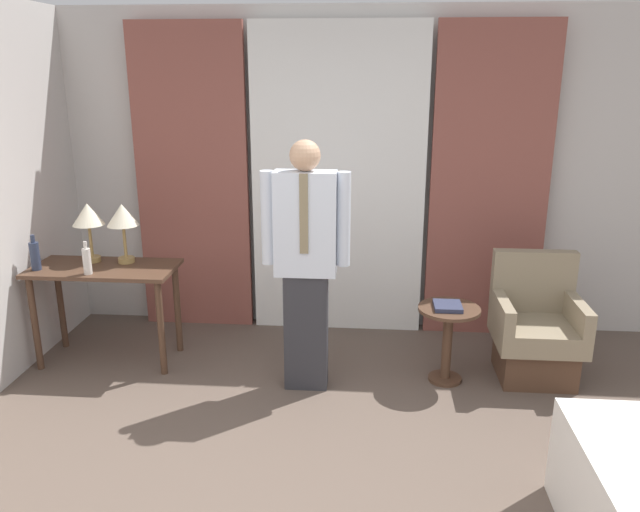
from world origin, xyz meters
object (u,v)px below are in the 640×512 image
at_px(desk, 105,283).
at_px(bottle_near_edge, 35,255).
at_px(table_lamp_right, 123,218).
at_px(armchair, 535,333).
at_px(table_lamp_left, 88,217).
at_px(bottle_by_lamp, 87,261).
at_px(book, 448,306).
at_px(person, 306,258).
at_px(side_table, 448,332).

relative_size(desk, bottle_near_edge, 4.05).
xyz_separation_m(table_lamp_right, armchair, (3.11, -0.11, -0.79)).
bearing_deg(armchair, table_lamp_left, 178.12).
xyz_separation_m(bottle_by_lamp, book, (2.61, 0.03, -0.28)).
height_order(desk, bottle_by_lamp, bottle_by_lamp).
height_order(desk, armchair, armchair).
xyz_separation_m(person, armchair, (1.67, 0.31, -0.63)).
height_order(table_lamp_left, book, table_lamp_left).
distance_m(table_lamp_right, armchair, 3.21).
distance_m(desk, book, 2.58).
bearing_deg(desk, person, -10.59).
relative_size(armchair, side_table, 1.58).
xyz_separation_m(bottle_by_lamp, armchair, (3.28, 0.19, -0.53)).
bearing_deg(desk, book, -3.16).
height_order(bottle_near_edge, bottle_by_lamp, bottle_near_edge).
bearing_deg(bottle_by_lamp, side_table, 0.95).
bearing_deg(person, bottle_by_lamp, 175.78).
bearing_deg(book, desk, 176.84).
xyz_separation_m(desk, bottle_near_edge, (-0.46, -0.11, 0.24)).
height_order(person, side_table, person).
bearing_deg(book, table_lamp_left, 174.42).
bearing_deg(side_table, armchair, 12.31).
xyz_separation_m(desk, book, (2.57, -0.14, -0.05)).
height_order(table_lamp_right, side_table, table_lamp_right).
bearing_deg(person, side_table, 9.13).
height_order(table_lamp_right, book, table_lamp_right).
height_order(side_table, book, book).
relative_size(desk, armchair, 1.20).
height_order(desk, side_table, desk).
xyz_separation_m(person, book, (1.00, 0.15, -0.38)).
bearing_deg(person, desk, 169.41).
bearing_deg(bottle_near_edge, book, -0.57).
height_order(bottle_by_lamp, book, bottle_by_lamp).
bearing_deg(bottle_by_lamp, table_lamp_left, 108.28).
relative_size(desk, bottle_by_lamp, 4.44).
xyz_separation_m(table_lamp_left, book, (2.71, -0.26, -0.53)).
relative_size(bottle_by_lamp, armchair, 0.27).
bearing_deg(bottle_by_lamp, desk, 78.23).
xyz_separation_m(table_lamp_left, bottle_near_edge, (-0.33, -0.23, -0.24)).
height_order(bottle_by_lamp, side_table, bottle_by_lamp).
bearing_deg(desk, bottle_by_lamp, -101.77).
xyz_separation_m(table_lamp_left, table_lamp_right, (0.27, 0.00, 0.00)).
bearing_deg(book, side_table, 35.90).
bearing_deg(table_lamp_left, book, -5.58).
xyz_separation_m(desk, side_table, (2.59, -0.13, -0.25)).
height_order(table_lamp_right, armchair, table_lamp_right).
relative_size(table_lamp_left, person, 0.26).
distance_m(table_lamp_left, book, 2.77).
bearing_deg(table_lamp_right, armchair, -2.04).
bearing_deg(armchair, bottle_by_lamp, -176.73).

